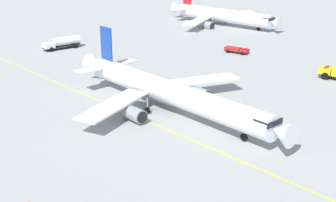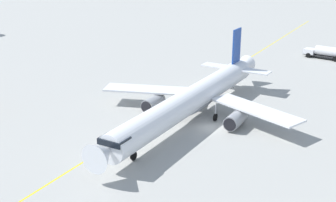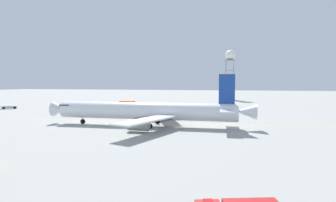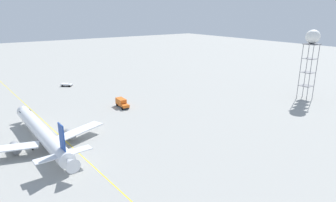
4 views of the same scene
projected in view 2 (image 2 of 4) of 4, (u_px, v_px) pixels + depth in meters
The scene contains 4 objects.
ground_plane at pixel (210, 128), 65.62m from camera, with size 600.00×600.00×0.00m, color #9E9E99.
airliner_main at pixel (192, 100), 67.68m from camera, with size 45.41×33.20×11.12m.
fuel_tanker_truck at pixel (326, 52), 103.06m from camera, with size 3.47×9.32×2.87m.
taxiway_centreline at pixel (165, 111), 72.15m from camera, with size 192.40×10.62×0.01m.
Camera 2 is at (54.31, 27.32, 25.73)m, focal length 48.69 mm.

